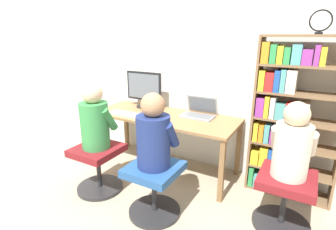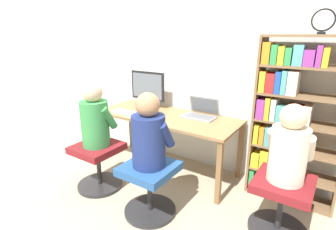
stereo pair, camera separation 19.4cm
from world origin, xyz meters
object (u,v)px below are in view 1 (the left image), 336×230
office_chair_left (98,164)px  person_at_monitor (95,119)px  person_near_shelf (292,144)px  desktop_monitor (144,89)px  keyboard (125,114)px  laptop (199,112)px  office_chair_right (154,185)px  desk_clock (321,21)px  office_chair_side (284,196)px  bookshelf (286,120)px  person_at_laptop (154,135)px

office_chair_left → person_at_monitor: size_ratio=0.73×
office_chair_left → person_near_shelf: 1.90m
desktop_monitor → keyboard: desktop_monitor is taller
keyboard → laptop: bearing=25.0°
office_chair_left → office_chair_right: size_ratio=1.00×
laptop → person_near_shelf: 1.17m
person_at_monitor → person_near_shelf: person_at_monitor is taller
keyboard → desk_clock: (1.89, 0.33, 1.01)m
office_chair_side → person_near_shelf: 0.48m
office_chair_right → desk_clock: bearing=39.2°
office_chair_right → desk_clock: 2.03m
bookshelf → person_at_monitor: bearing=-151.5°
person_at_laptop → keyboard: bearing=143.5°
desktop_monitor → person_at_monitor: bearing=-88.0°
office_chair_right → person_at_laptop: person_at_laptop is taller
office_chair_left → bookshelf: bookshelf is taller
person_at_laptop → bookshelf: size_ratio=0.41×
keyboard → person_near_shelf: size_ratio=0.62×
bookshelf → person_near_shelf: 0.57m
desktop_monitor → person_at_monitor: 0.94m
keyboard → person_at_monitor: 0.54m
laptop → person_at_monitor: 1.18m
keyboard → person_at_laptop: 0.97m
person_at_monitor → person_at_laptop: bearing=-3.6°
laptop → bookshelf: 0.93m
desktop_monitor → keyboard: 0.46m
office_chair_right → office_chair_side: bearing=21.0°
office_chair_left → person_at_laptop: person_at_laptop is taller
keyboard → person_near_shelf: bearing=-5.2°
person_at_monitor → office_chair_right: bearing=-4.0°
desktop_monitor → laptop: 0.81m
person_near_shelf → bookshelf: bearing=101.3°
desktop_monitor → office_chair_side: (1.83, -0.57, -0.65)m
office_chair_right → office_chair_side: (1.06, 0.41, 0.00)m
office_chair_right → office_chair_side: same height
desktop_monitor → office_chair_side: size_ratio=1.04×
keyboard → office_chair_left: keyboard is taller
person_at_monitor → office_chair_left: bearing=-90.0°
person_at_laptop → office_chair_side: size_ratio=1.35×
laptop → office_chair_side: size_ratio=0.76×
office_chair_side → person_at_laptop: bearing=-159.2°
laptop → desktop_monitor: bearing=178.0°
office_chair_right → person_near_shelf: size_ratio=0.78×
person_at_laptop → person_near_shelf: (1.06, 0.41, -0.01)m
office_chair_side → keyboard: bearing=174.7°
desktop_monitor → person_at_monitor: person_at_monitor is taller
desktop_monitor → keyboard: (-0.01, -0.40, -0.22)m
person_near_shelf → laptop: bearing=152.6°
person_at_monitor → laptop: bearing=49.9°
office_chair_side → desktop_monitor: bearing=162.7°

